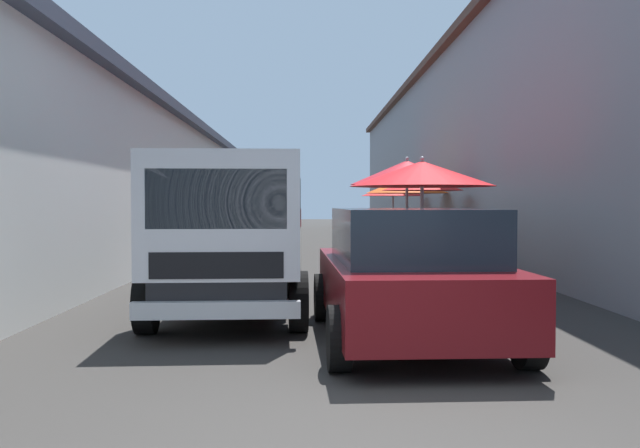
# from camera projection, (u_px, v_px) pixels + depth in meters

# --- Properties ---
(ground) EXTENTS (90.00, 90.00, 0.00)m
(ground) POSITION_uv_depth(u_px,v_px,m) (323.00, 261.00, 17.45)
(ground) COLOR #33302D
(building_left_whitewash) EXTENTS (49.80, 7.50, 3.99)m
(building_left_whitewash) POSITION_uv_depth(u_px,v_px,m) (69.00, 186.00, 19.47)
(building_left_whitewash) COLOR silver
(building_left_whitewash) RESTS_ON ground
(building_right_concrete) EXTENTS (49.80, 7.50, 6.41)m
(building_right_concrete) POSITION_uv_depth(u_px,v_px,m) (569.00, 145.00, 19.76)
(building_right_concrete) COLOR gray
(building_right_concrete) RESTS_ON ground
(fruit_stall_near_left) EXTENTS (2.23, 2.23, 2.23)m
(fruit_stall_near_left) POSITION_uv_depth(u_px,v_px,m) (393.00, 199.00, 23.71)
(fruit_stall_near_left) COLOR #9E9EA3
(fruit_stall_near_left) RESTS_ON ground
(fruit_stall_near_right) EXTENTS (2.12, 2.12, 2.31)m
(fruit_stall_near_right) POSITION_uv_depth(u_px,v_px,m) (420.00, 196.00, 17.50)
(fruit_stall_near_right) COLOR #9E9EA3
(fruit_stall_near_right) RESTS_ON ground
(fruit_stall_far_right) EXTENTS (2.50, 2.50, 2.38)m
(fruit_stall_far_right) POSITION_uv_depth(u_px,v_px,m) (407.00, 191.00, 20.24)
(fruit_stall_far_right) COLOR #9E9EA3
(fruit_stall_far_right) RESTS_ON ground
(fruit_stall_mid_lane) EXTENTS (2.33, 2.33, 2.46)m
(fruit_stall_mid_lane) POSITION_uv_depth(u_px,v_px,m) (405.00, 184.00, 13.82)
(fruit_stall_mid_lane) COLOR #9E9EA3
(fruit_stall_mid_lane) RESTS_ON ground
(fruit_stall_far_left) EXTENTS (2.39, 2.39, 2.28)m
(fruit_stall_far_left) POSITION_uv_depth(u_px,v_px,m) (420.00, 192.00, 11.08)
(fruit_stall_far_left) COLOR #9E9EA3
(fruit_stall_far_left) RESTS_ON ground
(hatchback_car) EXTENTS (3.96, 2.02, 1.45)m
(hatchback_car) POSITION_uv_depth(u_px,v_px,m) (408.00, 274.00, 7.33)
(hatchback_car) COLOR #600F14
(hatchback_car) RESTS_ON ground
(delivery_truck) EXTENTS (4.98, 2.11, 2.08)m
(delivery_truck) POSITION_uv_depth(u_px,v_px,m) (227.00, 240.00, 8.46)
(delivery_truck) COLOR black
(delivery_truck) RESTS_ON ground
(vendor_by_crates) EXTENTS (0.60, 0.41, 1.69)m
(vendor_by_crates) POSITION_uv_depth(u_px,v_px,m) (256.00, 223.00, 17.73)
(vendor_by_crates) COLOR #232328
(vendor_by_crates) RESTS_ON ground
(vendor_in_shade) EXTENTS (0.42, 0.53, 1.56)m
(vendor_in_shade) POSITION_uv_depth(u_px,v_px,m) (292.00, 224.00, 19.46)
(vendor_in_shade) COLOR navy
(vendor_in_shade) RESTS_ON ground
(plastic_stool) EXTENTS (0.30, 0.30, 0.43)m
(plastic_stool) POSITION_uv_depth(u_px,v_px,m) (486.00, 284.00, 9.83)
(plastic_stool) COLOR #194CB2
(plastic_stool) RESTS_ON ground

